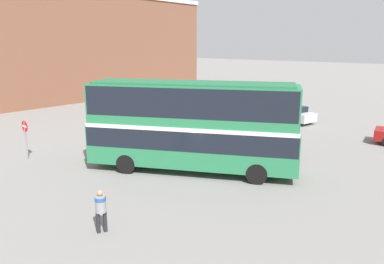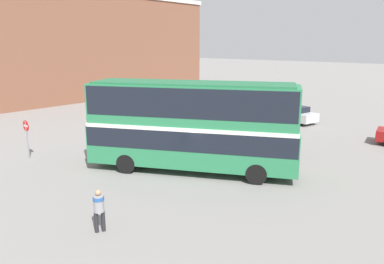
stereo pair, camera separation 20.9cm
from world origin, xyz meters
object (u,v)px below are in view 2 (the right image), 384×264
at_px(pedestrian_foreground, 99,206).
at_px(parked_car_kerb_near, 292,114).
at_px(double_decker_bus, 192,121).
at_px(no_entry_sign, 27,133).

bearing_deg(pedestrian_foreground, parked_car_kerb_near, -54.07).
relative_size(double_decker_bus, no_entry_sign, 4.70).
relative_size(pedestrian_foreground, parked_car_kerb_near, 0.35).
relative_size(parked_car_kerb_near, no_entry_sign, 2.02).
bearing_deg(pedestrian_foreground, double_decker_bus, -48.99).
bearing_deg(double_decker_bus, pedestrian_foreground, -102.83).
distance_m(parked_car_kerb_near, no_entry_sign, 20.89).
bearing_deg(parked_car_kerb_near, no_entry_sign, 82.60).
distance_m(double_decker_bus, parked_car_kerb_near, 15.32).
xyz_separation_m(pedestrian_foreground, parked_car_kerb_near, (-3.68, 22.22, -0.26)).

